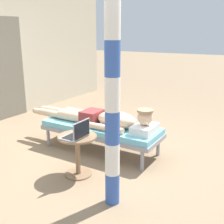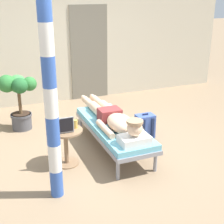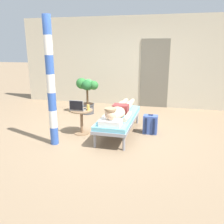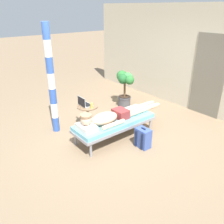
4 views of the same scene
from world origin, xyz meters
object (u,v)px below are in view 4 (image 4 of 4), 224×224
Objects in this scene: side_table at (88,113)px; backpack at (143,138)px; person_reclining at (113,116)px; potted_plant at (125,85)px; laptop at (84,103)px; drink_glass at (92,105)px; lounge_chair at (115,123)px; porch_post at (51,81)px.

side_table reaches higher than backpack.
potted_plant is (-1.21, 1.40, 0.10)m from person_reclining.
laptop is 0.22m from drink_glass.
lounge_chair is 1.60m from porch_post.
side_table is 0.24m from laptop.
lounge_chair is at bearing 14.37° from laptop.
backpack is 0.43× the size of potted_plant.
drink_glass is at bearing 57.05° from porch_post.
side_table is 1.49m from backpack.
laptop is at bearing -76.92° from potted_plant.
porch_post is (-0.45, -0.69, 0.59)m from drink_glass.
drink_glass is 0.12× the size of potted_plant.
laptop is (-0.84, -0.22, 0.24)m from lounge_chair.
person_reclining reaches higher than drink_glass.
side_table is at bearing -171.04° from person_reclining.
side_table is at bearing 40.52° from laptop.
laptop reaches higher than drink_glass.
laptop is (-0.84, -0.18, 0.06)m from person_reclining.
person_reclining is at bearing -49.21° from potted_plant.
person_reclining reaches higher than side_table.
backpack is at bearing 15.64° from laptop.
person_reclining is 2.20× the size of potted_plant.
porch_post is at bearing -142.08° from lounge_chair.
laptop is 2.66× the size of drink_glass.
side_table is 0.53× the size of potted_plant.
backpack is 2.23m from potted_plant.
potted_plant reaches higher than laptop.
lounge_chair is at bearing 13.51° from drink_glass.
laptop reaches higher than person_reclining.
laptop reaches higher than lounge_chair.
potted_plant reaches higher than side_table.
drink_glass is 0.28× the size of backpack.
side_table is 1.10m from porch_post.
laptop is 1.62m from potted_plant.
porch_post reaches higher than backpack.
porch_post is at bearing -148.86° from backpack.
potted_plant is at bearing 110.84° from drink_glass.
porch_post is at bearing -86.65° from potted_plant.
porch_post reaches higher than laptop.
potted_plant is (-1.86, 1.16, 0.42)m from backpack.
laptop reaches higher than side_table.
person_reclining is 5.12× the size of backpack.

